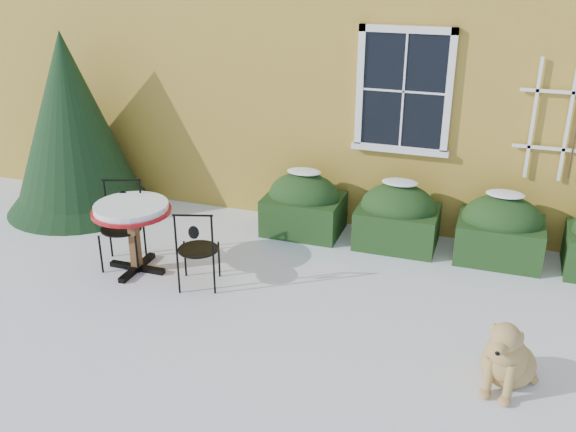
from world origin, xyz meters
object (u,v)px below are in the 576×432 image
at_px(evergreen_shrub, 74,140).
at_px(dog, 507,358).
at_px(bistro_table, 132,215).
at_px(patio_chair_near, 197,248).
at_px(patio_chair_far, 122,224).

relative_size(evergreen_shrub, dog, 3.19).
distance_m(evergreen_shrub, bistro_table, 2.46).
bearing_deg(patio_chair_near, dog, 150.12).
distance_m(evergreen_shrub, patio_chair_far, 2.24).
bearing_deg(dog, patio_chair_far, -177.80).
bearing_deg(patio_chair_far, dog, -31.03).
relative_size(bistro_table, patio_chair_near, 0.96).
relative_size(evergreen_shrub, patio_chair_near, 2.66).
bearing_deg(dog, evergreen_shrub, 173.51).
bearing_deg(patio_chair_far, bistro_table, -45.88).
bearing_deg(dog, patio_chair_near, -178.07).
height_order(patio_chair_near, patio_chair_far, patio_chair_far).
distance_m(patio_chair_near, dog, 3.54).
bearing_deg(patio_chair_far, evergreen_shrub, 121.17).
bearing_deg(bistro_table, patio_chair_near, -7.41).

